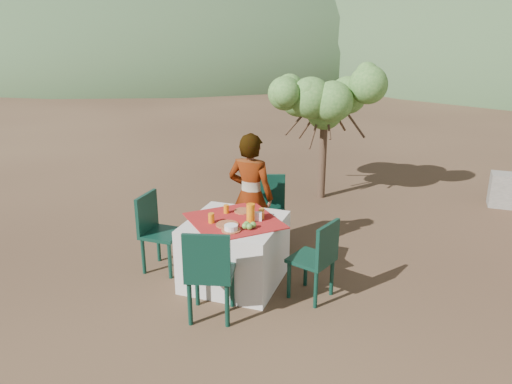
{
  "coord_description": "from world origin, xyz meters",
  "views": [
    {
      "loc": [
        1.25,
        -5.17,
        2.86
      ],
      "look_at": [
        -0.57,
        0.03,
        0.98
      ],
      "focal_mm": 35.0,
      "sensor_mm": 36.0,
      "label": 1
    }
  ],
  "objects_px": {
    "chair_far": "(268,208)",
    "juice_pitcher": "(251,213)",
    "person": "(251,197)",
    "chair_left": "(156,228)",
    "chair_right": "(318,257)",
    "chair_near": "(209,271)",
    "shrub_tree": "(329,106)",
    "table": "(235,251)"
  },
  "relations": [
    {
      "from": "table",
      "to": "chair_near",
      "type": "distance_m",
      "value": 0.85
    },
    {
      "from": "chair_far",
      "to": "table",
      "type": "bearing_deg",
      "value": -112.78
    },
    {
      "from": "juice_pitcher",
      "to": "shrub_tree",
      "type": "bearing_deg",
      "value": 86.75
    },
    {
      "from": "person",
      "to": "shrub_tree",
      "type": "height_order",
      "value": "shrub_tree"
    },
    {
      "from": "table",
      "to": "chair_left",
      "type": "xyz_separation_m",
      "value": [
        -1.0,
        -0.02,
        0.15
      ]
    },
    {
      "from": "shrub_tree",
      "to": "juice_pitcher",
      "type": "xyz_separation_m",
      "value": [
        -0.19,
        -3.27,
        -0.69
      ]
    },
    {
      "from": "chair_far",
      "to": "person",
      "type": "xyz_separation_m",
      "value": [
        -0.11,
        -0.37,
        0.27
      ]
    },
    {
      "from": "shrub_tree",
      "to": "juice_pitcher",
      "type": "distance_m",
      "value": 3.35
    },
    {
      "from": "chair_right",
      "to": "shrub_tree",
      "type": "xyz_separation_m",
      "value": [
        -0.6,
        3.36,
        1.06
      ]
    },
    {
      "from": "chair_far",
      "to": "chair_left",
      "type": "relative_size",
      "value": 1.02
    },
    {
      "from": "chair_left",
      "to": "chair_right",
      "type": "distance_m",
      "value": 1.98
    },
    {
      "from": "chair_right",
      "to": "juice_pitcher",
      "type": "height_order",
      "value": "juice_pitcher"
    },
    {
      "from": "table",
      "to": "chair_far",
      "type": "bearing_deg",
      "value": 86.72
    },
    {
      "from": "chair_left",
      "to": "chair_far",
      "type": "bearing_deg",
      "value": -44.74
    },
    {
      "from": "chair_near",
      "to": "chair_right",
      "type": "height_order",
      "value": "chair_near"
    },
    {
      "from": "chair_left",
      "to": "shrub_tree",
      "type": "bearing_deg",
      "value": -22.61
    },
    {
      "from": "shrub_tree",
      "to": "chair_left",
      "type": "bearing_deg",
      "value": -112.6
    },
    {
      "from": "table",
      "to": "chair_far",
      "type": "height_order",
      "value": "chair_far"
    },
    {
      "from": "juice_pitcher",
      "to": "chair_left",
      "type": "bearing_deg",
      "value": -178.47
    },
    {
      "from": "chair_left",
      "to": "juice_pitcher",
      "type": "xyz_separation_m",
      "value": [
        1.19,
        0.03,
        0.34
      ]
    },
    {
      "from": "chair_left",
      "to": "person",
      "type": "distance_m",
      "value": 1.21
    },
    {
      "from": "chair_near",
      "to": "person",
      "type": "distance_m",
      "value": 1.54
    },
    {
      "from": "table",
      "to": "shrub_tree",
      "type": "distance_m",
      "value": 3.51
    },
    {
      "from": "chair_far",
      "to": "chair_near",
      "type": "distance_m",
      "value": 1.89
    },
    {
      "from": "person",
      "to": "juice_pitcher",
      "type": "relative_size",
      "value": 7.76
    },
    {
      "from": "chair_right",
      "to": "juice_pitcher",
      "type": "distance_m",
      "value": 0.87
    },
    {
      "from": "chair_far",
      "to": "person",
      "type": "height_order",
      "value": "person"
    },
    {
      "from": "chair_near",
      "to": "juice_pitcher",
      "type": "relative_size",
      "value": 4.78
    },
    {
      "from": "juice_pitcher",
      "to": "person",
      "type": "bearing_deg",
      "value": 109.96
    },
    {
      "from": "person",
      "to": "shrub_tree",
      "type": "bearing_deg",
      "value": -96.21
    },
    {
      "from": "chair_far",
      "to": "juice_pitcher",
      "type": "distance_m",
      "value": 1.1
    },
    {
      "from": "table",
      "to": "person",
      "type": "distance_m",
      "value": 0.81
    },
    {
      "from": "person",
      "to": "juice_pitcher",
      "type": "distance_m",
      "value": 0.72
    },
    {
      "from": "chair_left",
      "to": "juice_pitcher",
      "type": "distance_m",
      "value": 1.24
    },
    {
      "from": "chair_right",
      "to": "person",
      "type": "xyz_separation_m",
      "value": [
        -1.03,
        0.76,
        0.3
      ]
    },
    {
      "from": "chair_far",
      "to": "chair_left",
      "type": "bearing_deg",
      "value": -154.23
    },
    {
      "from": "chair_far",
      "to": "chair_left",
      "type": "xyz_separation_m",
      "value": [
        -1.06,
        -1.07,
        -0.01
      ]
    },
    {
      "from": "person",
      "to": "juice_pitcher",
      "type": "height_order",
      "value": "person"
    },
    {
      "from": "chair_right",
      "to": "person",
      "type": "bearing_deg",
      "value": -107.99
    },
    {
      "from": "chair_far",
      "to": "chair_left",
      "type": "height_order",
      "value": "chair_far"
    },
    {
      "from": "chair_far",
      "to": "chair_right",
      "type": "xyz_separation_m",
      "value": [
        0.92,
        -1.12,
        -0.03
      ]
    },
    {
      "from": "table",
      "to": "chair_right",
      "type": "height_order",
      "value": "chair_right"
    }
  ]
}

